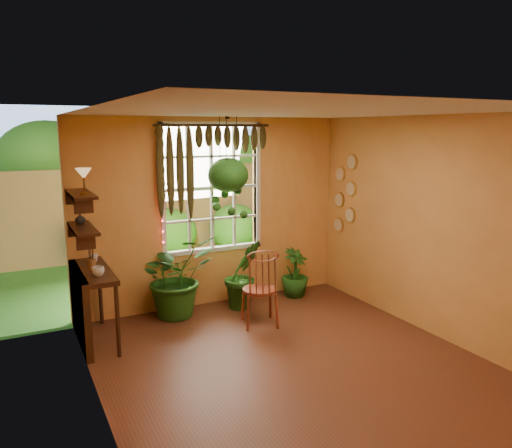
{
  "coord_description": "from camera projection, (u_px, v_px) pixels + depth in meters",
  "views": [
    {
      "loc": [
        -2.63,
        -4.34,
        2.53
      ],
      "look_at": [
        0.14,
        1.15,
        1.36
      ],
      "focal_mm": 35.0,
      "sensor_mm": 36.0,
      "label": 1
    }
  ],
  "objects": [
    {
      "name": "floor",
      "position": [
        292.0,
        364.0,
        5.44
      ],
      "size": [
        4.5,
        4.5,
        0.0
      ],
      "primitive_type": "plane",
      "color": "#572B18",
      "rests_on": "ground"
    },
    {
      "name": "ceiling",
      "position": [
        296.0,
        111.0,
        4.94
      ],
      "size": [
        4.5,
        4.5,
        0.0
      ],
      "primitive_type": "plane",
      "rotation": [
        3.14,
        0.0,
        0.0
      ],
      "color": "silver",
      "rests_on": "wall_back"
    },
    {
      "name": "wall_back",
      "position": [
        213.0,
        212.0,
        7.16
      ],
      "size": [
        4.0,
        0.0,
        4.0
      ],
      "primitive_type": "plane",
      "rotation": [
        1.57,
        0.0,
        0.0
      ],
      "color": "#E29B4D",
      "rests_on": "floor"
    },
    {
      "name": "wall_left",
      "position": [
        95.0,
        268.0,
        4.3
      ],
      "size": [
        0.0,
        4.5,
        4.5
      ],
      "primitive_type": "plane",
      "rotation": [
        1.57,
        0.0,
        1.57
      ],
      "color": "#E29B4D",
      "rests_on": "floor"
    },
    {
      "name": "wall_right",
      "position": [
        434.0,
        227.0,
        6.08
      ],
      "size": [
        0.0,
        4.5,
        4.5
      ],
      "primitive_type": "plane",
      "rotation": [
        1.57,
        0.0,
        -1.57
      ],
      "color": "#E29B4D",
      "rests_on": "floor"
    },
    {
      "name": "window",
      "position": [
        212.0,
        188.0,
        7.13
      ],
      "size": [
        1.52,
        0.1,
        1.86
      ],
      "color": "silver",
      "rests_on": "wall_back"
    },
    {
      "name": "valance_vine",
      "position": [
        208.0,
        148.0,
        6.87
      ],
      "size": [
        1.7,
        0.12,
        1.1
      ],
      "color": "#381B0F",
      "rests_on": "window"
    },
    {
      "name": "string_lights",
      "position": [
        161.0,
        188.0,
        6.7
      ],
      "size": [
        0.03,
        0.03,
        1.54
      ],
      "primitive_type": null,
      "color": "#FF2633",
      "rests_on": "window"
    },
    {
      "name": "wall_plates",
      "position": [
        345.0,
        194.0,
        7.6
      ],
      "size": [
        0.04,
        0.32,
        1.1
      ],
      "primitive_type": null,
      "color": "#F5EEC8",
      "rests_on": "wall_right"
    },
    {
      "name": "counter_ledge",
      "position": [
        84.0,
        299.0,
        5.9
      ],
      "size": [
        0.4,
        1.2,
        0.9
      ],
      "color": "#381B0F",
      "rests_on": "floor"
    },
    {
      "name": "shelf_lower",
      "position": [
        83.0,
        228.0,
        5.75
      ],
      "size": [
        0.25,
        0.9,
        0.04
      ],
      "primitive_type": "cube",
      "color": "#381B0F",
      "rests_on": "wall_left"
    },
    {
      "name": "shelf_upper",
      "position": [
        81.0,
        194.0,
        5.68
      ],
      "size": [
        0.25,
        0.9,
        0.04
      ],
      "primitive_type": "cube",
      "color": "#381B0F",
      "rests_on": "wall_left"
    },
    {
      "name": "backyard",
      "position": [
        147.0,
        185.0,
        11.34
      ],
      "size": [
        14.0,
        10.0,
        12.0
      ],
      "color": "#275518",
      "rests_on": "ground"
    },
    {
      "name": "windsor_chair",
      "position": [
        260.0,
        300.0,
        6.48
      ],
      "size": [
        0.55,
        0.57,
        1.2
      ],
      "rotation": [
        0.0,
        0.0,
        -0.27
      ],
      "color": "maroon",
      "rests_on": "floor"
    },
    {
      "name": "potted_plant_left",
      "position": [
        176.0,
        276.0,
        6.78
      ],
      "size": [
        1.18,
        1.08,
        1.12
      ],
      "primitive_type": "imported",
      "rotation": [
        0.0,
        0.0,
        0.23
      ],
      "color": "#164A13",
      "rests_on": "floor"
    },
    {
      "name": "potted_plant_mid",
      "position": [
        243.0,
        274.0,
        7.1
      ],
      "size": [
        0.58,
        0.48,
        0.99
      ],
      "primitive_type": "imported",
      "rotation": [
        0.0,
        0.0,
        0.08
      ],
      "color": "#164A13",
      "rests_on": "floor"
    },
    {
      "name": "potted_plant_right",
      "position": [
        295.0,
        273.0,
        7.62
      ],
      "size": [
        0.54,
        0.54,
        0.74
      ],
      "primitive_type": "imported",
      "rotation": [
        0.0,
        0.0,
        0.4
      ],
      "color": "#164A13",
      "rests_on": "floor"
    },
    {
      "name": "hanging_basket",
      "position": [
        228.0,
        179.0,
        6.83
      ],
      "size": [
        0.56,
        0.56,
        1.41
      ],
      "color": "black",
      "rests_on": "ceiling"
    },
    {
      "name": "cup_a",
      "position": [
        98.0,
        271.0,
        5.61
      ],
      "size": [
        0.15,
        0.15,
        0.11
      ],
      "primitive_type": "imported",
      "rotation": [
        0.0,
        0.0,
        -0.08
      ],
      "color": "silver",
      "rests_on": "counter_ledge"
    },
    {
      "name": "cup_b",
      "position": [
        94.0,
        258.0,
        6.22
      ],
      "size": [
        0.13,
        0.13,
        0.1
      ],
      "primitive_type": "imported",
      "rotation": [
        0.0,
        0.0,
        -0.33
      ],
      "color": "beige",
      "rests_on": "counter_ledge"
    },
    {
      "name": "brush_jar",
      "position": [
        91.0,
        258.0,
        5.86
      ],
      "size": [
        0.1,
        0.1,
        0.36
      ],
      "color": "brown",
      "rests_on": "counter_ledge"
    },
    {
      "name": "shelf_vase",
      "position": [
        80.0,
        219.0,
        5.93
      ],
      "size": [
        0.12,
        0.12,
        0.13
      ],
      "primitive_type": "imported",
      "rotation": [
        0.0,
        0.0,
        0.02
      ],
      "color": "#B2AD99",
      "rests_on": "shelf_lower"
    },
    {
      "name": "tiffany_lamp",
      "position": [
        84.0,
        175.0,
        5.44
      ],
      "size": [
        0.18,
        0.18,
        0.29
      ],
      "color": "brown",
      "rests_on": "shelf_upper"
    }
  ]
}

